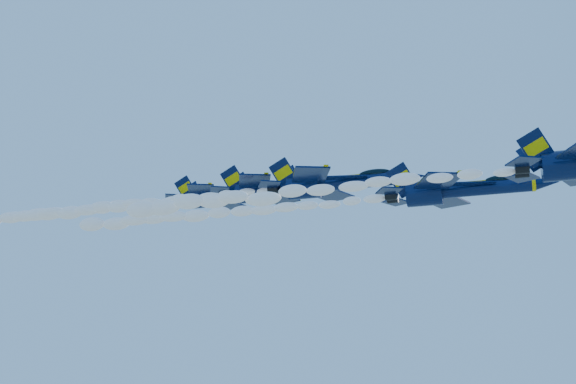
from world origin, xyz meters
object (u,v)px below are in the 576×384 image
(jet_third, at_px, (335,183))
(jet_second, at_px, (458,190))
(jet_fifth, at_px, (224,196))
(jet_fourth, at_px, (279,189))

(jet_third, bearing_deg, jet_second, -30.08)
(jet_second, distance_m, jet_fifth, 42.44)
(jet_fourth, distance_m, jet_fifth, 15.72)
(jet_second, relative_size, jet_third, 0.87)
(jet_second, height_order, jet_fifth, jet_fifth)
(jet_second, distance_m, jet_third, 17.31)
(jet_third, height_order, jet_fourth, jet_fourth)
(jet_second, xyz_separation_m, jet_fourth, (-23.01, 12.67, 5.71))
(jet_second, bearing_deg, jet_fifth, 147.35)
(jet_second, height_order, jet_fourth, jet_fourth)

